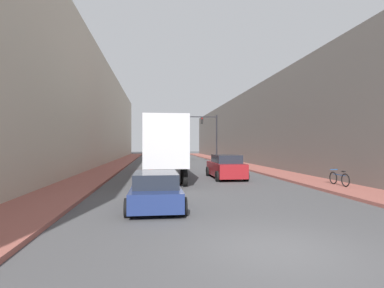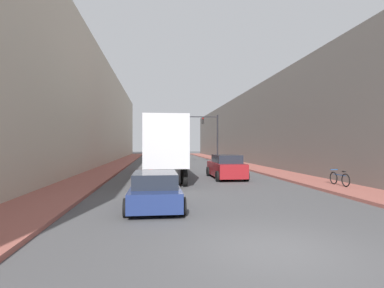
% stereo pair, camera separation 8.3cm
% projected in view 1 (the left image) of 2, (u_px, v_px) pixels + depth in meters
% --- Properties ---
extents(ground_plane, '(200.00, 200.00, 0.00)m').
position_uv_depth(ground_plane, '(276.00, 250.00, 6.86)').
color(ground_plane, '#4C4C4F').
extents(sidewalk_right, '(2.78, 80.00, 0.15)m').
position_uv_depth(sidewalk_right, '(235.00, 163.00, 37.52)').
color(sidewalk_right, '#9E564C').
rests_on(sidewalk_right, ground).
extents(sidewalk_left, '(2.78, 80.00, 0.15)m').
position_uv_depth(sidewalk_left, '(117.00, 164.00, 35.73)').
color(sidewalk_left, '#9E564C').
rests_on(sidewalk_left, ground).
extents(building_right, '(6.00, 80.00, 9.18)m').
position_uv_depth(building_right, '(269.00, 128.00, 38.08)').
color(building_right, '#66605B').
rests_on(building_right, ground).
extents(building_left, '(6.00, 80.00, 12.72)m').
position_uv_depth(building_left, '(79.00, 111.00, 35.21)').
color(building_left, '#BCB29E').
rests_on(building_left, ground).
extents(semi_truck, '(2.53, 14.45, 4.11)m').
position_uv_depth(semi_truck, '(163.00, 146.00, 22.94)').
color(semi_truck, silver).
rests_on(semi_truck, ground).
extents(sedan_car, '(2.08, 4.30, 1.37)m').
position_uv_depth(sedan_car, '(156.00, 190.00, 11.52)').
color(sedan_car, navy).
rests_on(sedan_car, ground).
extents(suv_car, '(2.15, 4.88, 1.70)m').
position_uv_depth(suv_car, '(226.00, 167.00, 21.44)').
color(suv_car, maroon).
rests_on(suv_car, ground).
extents(traffic_signal_gantry, '(6.22, 0.35, 6.53)m').
position_uv_depth(traffic_signal_gantry, '(206.00, 129.00, 41.00)').
color(traffic_signal_gantry, black).
rests_on(traffic_signal_gantry, ground).
extents(parked_bicycle, '(0.44, 1.82, 0.86)m').
position_uv_depth(parked_bicycle, '(339.00, 179.00, 16.62)').
color(parked_bicycle, black).
rests_on(parked_bicycle, sidewalk_right).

